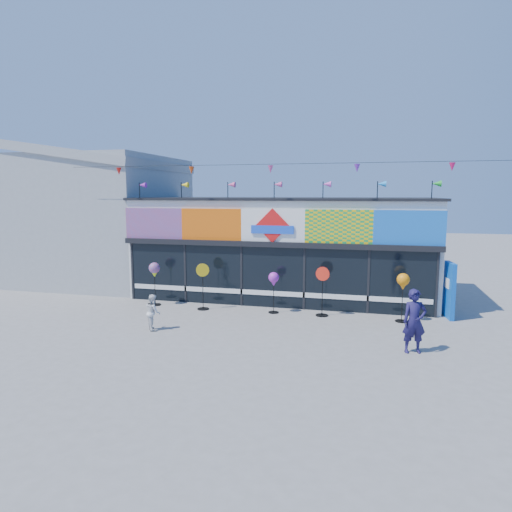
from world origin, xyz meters
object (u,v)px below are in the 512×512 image
(adult_man, at_px, (414,321))
(child, at_px, (153,312))
(spinner_2, at_px, (274,280))
(spinner_4, at_px, (403,283))
(spinner_0, at_px, (154,271))
(blue_sign, at_px, (449,290))
(spinner_3, at_px, (322,290))
(spinner_1, at_px, (203,285))

(adult_man, xyz_separation_m, child, (-7.79, 0.22, -0.30))
(spinner_2, relative_size, spinner_4, 0.90)
(spinner_0, xyz_separation_m, spinner_4, (9.07, -0.09, -0.01))
(spinner_2, bearing_deg, child, -138.10)
(spinner_2, height_order, adult_man, adult_man)
(blue_sign, bearing_deg, adult_man, -117.89)
(spinner_3, bearing_deg, child, -149.54)
(spinner_0, height_order, adult_man, adult_man)
(spinner_1, xyz_separation_m, spinner_3, (4.38, 0.17, 0.01))
(spinner_1, xyz_separation_m, spinner_2, (2.64, 0.15, 0.28))
(blue_sign, relative_size, adult_man, 1.11)
(blue_sign, height_order, spinner_0, blue_sign)
(spinner_1, bearing_deg, spinner_4, 0.61)
(adult_man, bearing_deg, blue_sign, 55.05)
(spinner_1, distance_m, adult_man, 7.76)
(adult_man, bearing_deg, spinner_0, 146.41)
(spinner_4, height_order, adult_man, adult_man)
(spinner_0, height_order, spinner_4, spinner_0)
(spinner_0, distance_m, adult_man, 9.72)
(blue_sign, relative_size, spinner_4, 1.18)
(blue_sign, xyz_separation_m, spinner_3, (-4.26, -0.83, -0.05))
(blue_sign, xyz_separation_m, spinner_0, (-10.66, -0.83, 0.35))
(child, bearing_deg, spinner_2, -86.03)
(spinner_2, bearing_deg, spinner_1, -176.66)
(spinner_1, bearing_deg, spinner_2, 3.34)
(spinner_2, bearing_deg, blue_sign, 7.98)
(spinner_0, xyz_separation_m, child, (1.40, -2.93, -0.76))
(blue_sign, height_order, spinner_2, blue_sign)
(blue_sign, distance_m, spinner_4, 1.87)
(child, bearing_deg, spinner_3, -97.47)
(spinner_1, distance_m, spinner_4, 7.06)
(spinner_0, relative_size, spinner_2, 1.12)
(blue_sign, bearing_deg, spinner_2, -179.62)
(spinner_0, relative_size, spinner_3, 0.95)
(spinner_3, relative_size, adult_man, 1.00)
(spinner_4, xyz_separation_m, adult_man, (0.12, -3.06, -0.45))
(spinner_1, distance_m, spinner_2, 2.66)
(blue_sign, distance_m, spinner_1, 8.70)
(blue_sign, bearing_deg, spinner_0, 176.87)
(blue_sign, height_order, adult_man, blue_sign)
(spinner_1, relative_size, spinner_3, 0.99)
(spinner_1, distance_m, spinner_3, 4.38)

